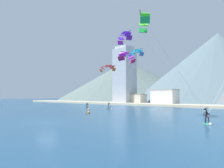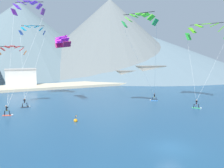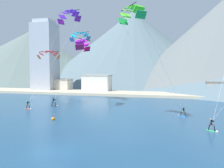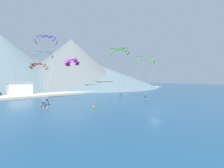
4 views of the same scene
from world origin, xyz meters
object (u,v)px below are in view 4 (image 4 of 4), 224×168
at_px(kitesurfer_mid_center, 44,106).
at_px(kitesurfer_near_trail, 48,103).
at_px(parafoil_kite_distant_low_drift, 39,65).
at_px(race_marker_buoy, 93,107).
at_px(parafoil_kite_near_lead, 119,51).
at_px(kitesurfer_far_left, 146,98).
at_px(parafoil_kite_mid_center, 46,39).
at_px(parafoil_kite_near_trail, 44,54).
at_px(parafoil_kite_distant_high_outer, 72,61).
at_px(kitesurfer_near_lead, 120,97).
at_px(parafoil_kite_far_left, 145,59).

bearing_deg(kitesurfer_mid_center, kitesurfer_near_trail, 59.65).
relative_size(parafoil_kite_distant_low_drift, race_marker_buoy, 4.83).
height_order(kitesurfer_mid_center, parafoil_kite_near_lead, parafoil_kite_near_lead).
bearing_deg(parafoil_kite_distant_low_drift, kitesurfer_far_left, -25.39).
bearing_deg(parafoil_kite_mid_center, parafoil_kite_distant_low_drift, -136.53).
height_order(kitesurfer_far_left, parafoil_kite_near_lead, parafoil_kite_near_lead).
relative_size(kitesurfer_near_trail, parafoil_kite_near_trail, 0.12).
xyz_separation_m(kitesurfer_mid_center, parafoil_kite_near_trail, (5.15, 12.93, 14.56)).
bearing_deg(parafoil_kite_near_lead, race_marker_buoy, -170.85).
height_order(parafoil_kite_near_lead, parafoil_kite_near_trail, parafoil_kite_near_lead).
bearing_deg(parafoil_kite_near_trail, kitesurfer_mid_center, -111.73).
bearing_deg(kitesurfer_far_left, race_marker_buoy, 177.28).
bearing_deg(kitesurfer_far_left, kitesurfer_mid_center, 164.86).
bearing_deg(kitesurfer_mid_center, parafoil_kite_distant_low_drift, 79.72).
distance_m(kitesurfer_near_trail, parafoil_kite_distant_high_outer, 13.66).
bearing_deg(parafoil_kite_mid_center, kitesurfer_mid_center, -115.59).
xyz_separation_m(kitesurfer_mid_center, race_marker_buoy, (9.09, -7.45, -0.40)).
bearing_deg(parafoil_kite_near_trail, parafoil_kite_distant_low_drift, -120.18).
xyz_separation_m(kitesurfer_mid_center, parafoil_kite_near_lead, (20.74, -5.58, 15.04)).
bearing_deg(kitesurfer_far_left, parafoil_kite_mid_center, 147.25).
distance_m(kitesurfer_near_lead, kitesurfer_near_trail, 25.49).
bearing_deg(race_marker_buoy, parafoil_kite_far_left, 6.05).
relative_size(parafoil_kite_mid_center, race_marker_buoy, 18.30).
xyz_separation_m(kitesurfer_far_left, race_marker_buoy, (-22.39, 1.07, -0.34)).
bearing_deg(kitesurfer_far_left, parafoil_kite_far_left, 36.81).
distance_m(parafoil_kite_near_trail, parafoil_kite_distant_high_outer, 10.78).
height_order(kitesurfer_far_left, parafoil_kite_distant_high_outer, parafoil_kite_distant_high_outer).
relative_size(kitesurfer_far_left, parafoil_kite_mid_center, 0.09).
distance_m(kitesurfer_near_trail, race_marker_buoy, 13.81).
bearing_deg(kitesurfer_near_trail, parafoil_kite_near_trail, 74.02).
distance_m(kitesurfer_near_lead, parafoil_kite_near_lead, 17.77).
relative_size(kitesurfer_mid_center, parafoil_kite_distant_high_outer, 0.32).
xyz_separation_m(parafoil_kite_near_trail, race_marker_buoy, (3.94, -20.38, -14.96)).
relative_size(kitesurfer_near_lead, parafoil_kite_far_left, 0.11).
height_order(kitesurfer_near_lead, parafoil_kite_distant_high_outer, parafoil_kite_distant_high_outer).
relative_size(kitesurfer_mid_center, kitesurfer_far_left, 1.05).
bearing_deg(parafoil_kite_near_lead, parafoil_kite_mid_center, 138.50).
relative_size(parafoil_kite_near_lead, parafoil_kite_distant_high_outer, 2.69).
relative_size(parafoil_kite_near_trail, parafoil_kite_mid_center, 0.78).
bearing_deg(parafoil_kite_mid_center, parafoil_kite_distant_high_outer, -45.89).
bearing_deg(kitesurfer_mid_center, kitesurfer_near_lead, 0.74).
height_order(kitesurfer_far_left, parafoil_kite_distant_low_drift, parafoil_kite_distant_low_drift).
bearing_deg(race_marker_buoy, parafoil_kite_distant_high_outer, 87.38).
bearing_deg(race_marker_buoy, parafoil_kite_mid_center, 106.29).
distance_m(parafoil_kite_near_trail, race_marker_buoy, 25.59).
bearing_deg(kitesurfer_near_lead, parafoil_kite_distant_low_drift, 168.32).
distance_m(parafoil_kite_near_lead, parafoil_kite_near_trail, 24.20).
relative_size(kitesurfer_far_left, parafoil_kite_distant_low_drift, 0.35).
bearing_deg(kitesurfer_near_lead, parafoil_kite_near_trail, 151.11).
bearing_deg(race_marker_buoy, kitesurfer_mid_center, 140.66).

